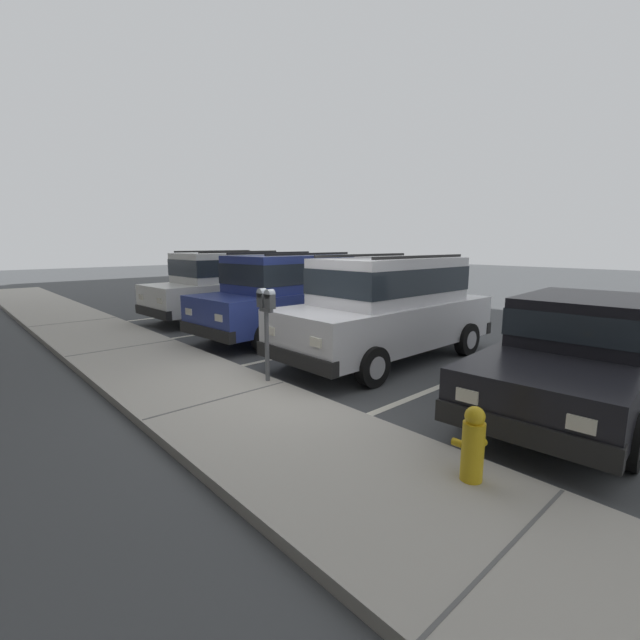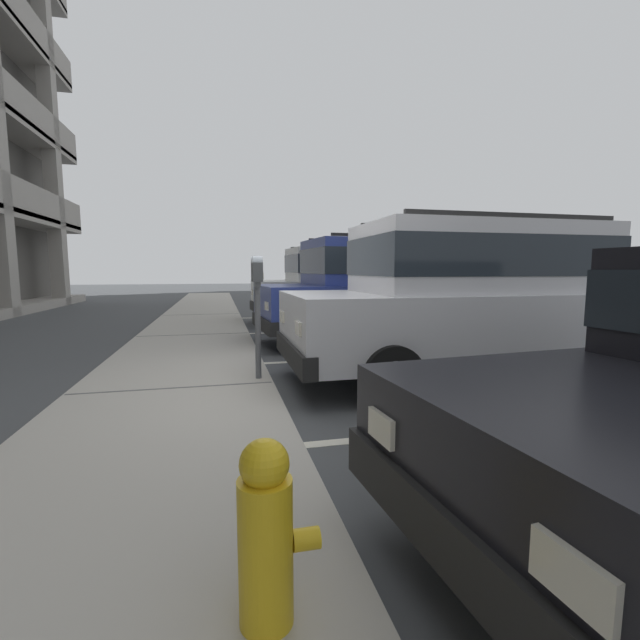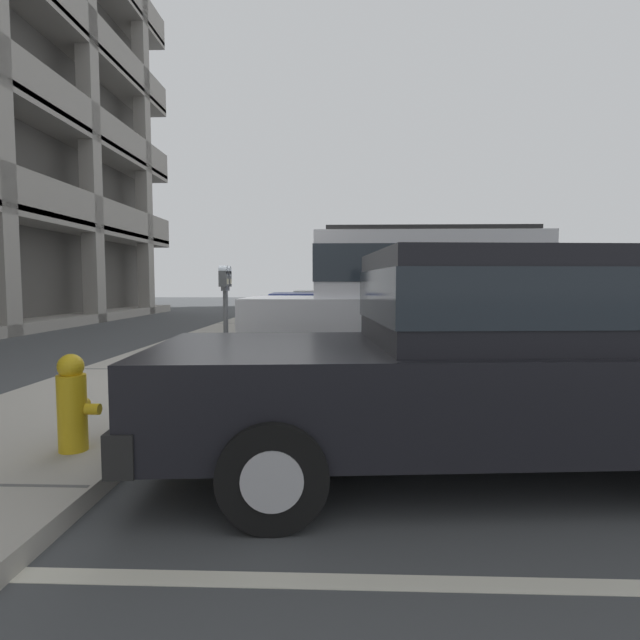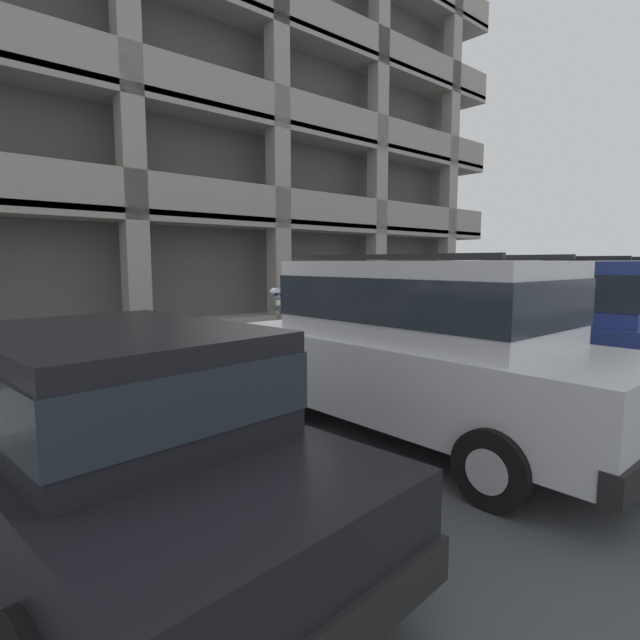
# 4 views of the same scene
# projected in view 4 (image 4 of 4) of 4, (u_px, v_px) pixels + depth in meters

# --- Properties ---
(ground_plane) EXTENTS (80.00, 80.00, 0.10)m
(ground_plane) POSITION_uv_depth(u_px,v_px,m) (284.00, 398.00, 7.39)
(ground_plane) COLOR #444749
(sidewalk) EXTENTS (40.00, 2.20, 0.12)m
(sidewalk) POSITION_uv_depth(u_px,v_px,m) (237.00, 376.00, 8.34)
(sidewalk) COLOR #ADA89E
(sidewalk) RESTS_ON ground_plane
(parking_stall_lines) EXTENTS (12.65, 4.80, 0.01)m
(parking_stall_lines) POSITION_uv_depth(u_px,v_px,m) (426.00, 395.00, 7.38)
(parking_stall_lines) COLOR silver
(parking_stall_lines) RESTS_ON ground_plane
(silver_suv) EXTENTS (2.02, 4.78, 2.03)m
(silver_suv) POSITION_uv_depth(u_px,v_px,m) (419.00, 341.00, 5.53)
(silver_suv) COLOR silver
(silver_suv) RESTS_ON ground_plane
(red_sedan) EXTENTS (2.09, 4.61, 1.54)m
(red_sedan) POSITION_uv_depth(u_px,v_px,m) (105.00, 430.00, 3.40)
(red_sedan) COLOR black
(red_sedan) RESTS_ON ground_plane
(dark_hatchback) EXTENTS (2.25, 4.90, 2.03)m
(dark_hatchback) POSITION_uv_depth(u_px,v_px,m) (537.00, 320.00, 7.56)
(dark_hatchback) COLOR navy
(dark_hatchback) RESTS_ON ground_plane
(blue_coupe) EXTENTS (2.18, 4.87, 2.03)m
(blue_coupe) POSITION_uv_depth(u_px,v_px,m) (623.00, 308.00, 9.57)
(blue_coupe) COLOR silver
(blue_coupe) RESTS_ON ground_plane
(parking_meter_near) EXTENTS (0.35, 0.12, 1.45)m
(parking_meter_near) POSITION_uv_depth(u_px,v_px,m) (281.00, 312.00, 7.66)
(parking_meter_near) COLOR #595B60
(parking_meter_near) RESTS_ON sidewalk
(parking_garage) EXTENTS (32.00, 10.00, 16.25)m
(parking_garage) POSITION_uv_depth(u_px,v_px,m) (65.00, 87.00, 15.93)
(parking_garage) COLOR #54514D
(parking_garage) RESTS_ON ground_plane
(fire_hydrant) EXTENTS (0.30, 0.30, 0.70)m
(fire_hydrant) POSITION_uv_depth(u_px,v_px,m) (10.00, 396.00, 5.59)
(fire_hydrant) COLOR gold
(fire_hydrant) RESTS_ON sidewalk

